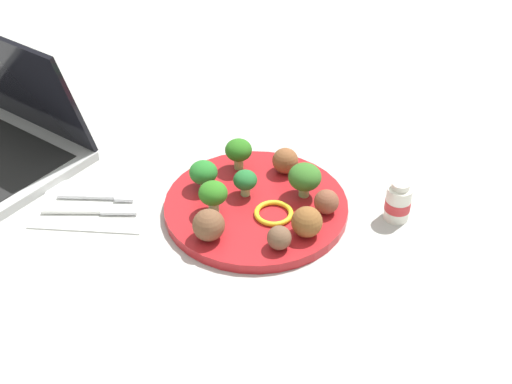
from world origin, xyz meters
The scene contains 17 objects.
ground_plane centered at (0.00, 0.00, 0.00)m, with size 4.00×4.00×0.00m, color #B2B2AD.
plate centered at (0.00, 0.00, 0.01)m, with size 0.28×0.28×0.02m, color red.
broccoli_floret_center centered at (-0.06, -0.03, 0.05)m, with size 0.04×0.04×0.05m.
broccoli_floret_mid_left centered at (0.07, 0.03, 0.05)m, with size 0.05×0.05×0.06m.
broccoli_floret_back_right centered at (-0.02, 0.02, 0.04)m, with size 0.04×0.04×0.04m.
broccoli_floret_near_rim centered at (-0.04, 0.09, 0.05)m, with size 0.04×0.04×0.05m.
broccoli_floret_front_left centered at (-0.09, 0.03, 0.04)m, with size 0.04×0.04×0.05m.
meatball_front_left centered at (-0.05, -0.09, 0.04)m, with size 0.05×0.05×0.05m, color brown.
meatball_front_right centered at (0.03, 0.09, 0.04)m, with size 0.04×0.04×0.04m, color brown.
meatball_far_rim centered at (0.05, -0.09, 0.03)m, with size 0.03×0.03×0.03m, color brown.
meatball_near_rim centered at (0.08, -0.06, 0.04)m, with size 0.04×0.04×0.04m, color brown.
meatball_mid_left centered at (0.11, -0.01, 0.03)m, with size 0.04×0.04×0.04m, color brown.
pepper_ring_back_left centered at (0.03, -0.03, 0.02)m, with size 0.06×0.06×0.01m, color yellow.
napkin centered at (-0.25, -0.03, 0.00)m, with size 0.17×0.12×0.01m, color white.
fork centered at (-0.24, -0.01, 0.01)m, with size 0.12×0.03×0.01m.
knife centered at (-0.24, -0.05, 0.01)m, with size 0.15×0.04×0.01m.
yogurt_bottle centered at (0.21, 0.02, 0.03)m, with size 0.04×0.04×0.07m.
Camera 1 is at (0.13, -0.80, 0.66)m, focal length 47.83 mm.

